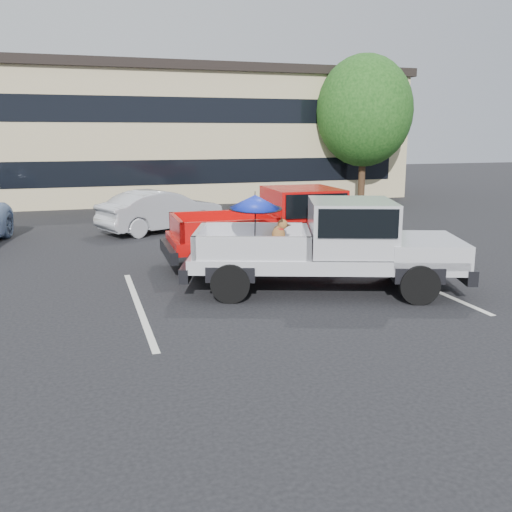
# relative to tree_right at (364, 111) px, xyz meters

# --- Properties ---
(ground) EXTENTS (90.00, 90.00, 0.00)m
(ground) POSITION_rel_tree_right_xyz_m (-9.00, -16.00, -4.21)
(ground) COLOR black
(ground) RESTS_ON ground
(stripe_left) EXTENTS (0.12, 5.00, 0.01)m
(stripe_left) POSITION_rel_tree_right_xyz_m (-12.00, -14.00, -4.21)
(stripe_left) COLOR silver
(stripe_left) RESTS_ON ground
(stripe_right) EXTENTS (0.12, 5.00, 0.01)m
(stripe_right) POSITION_rel_tree_right_xyz_m (-6.00, -14.00, -4.21)
(stripe_right) COLOR silver
(stripe_right) RESTS_ON ground
(motel_building) EXTENTS (20.40, 8.40, 6.30)m
(motel_building) POSITION_rel_tree_right_xyz_m (-7.00, 4.99, -1.00)
(motel_building) COLOR tan
(motel_building) RESTS_ON ground
(tree_right) EXTENTS (4.46, 4.46, 6.78)m
(tree_right) POSITION_rel_tree_right_xyz_m (0.00, 0.00, 0.00)
(tree_right) COLOR #332114
(tree_right) RESTS_ON ground
(tree_back) EXTENTS (4.68, 4.68, 7.11)m
(tree_back) POSITION_rel_tree_right_xyz_m (-3.00, 8.00, 0.20)
(tree_back) COLOR #332114
(tree_back) RESTS_ON ground
(silver_pickup) EXTENTS (6.02, 3.71, 2.06)m
(silver_pickup) POSITION_rel_tree_right_xyz_m (-7.92, -14.10, -3.16)
(silver_pickup) COLOR black
(silver_pickup) RESTS_ON ground
(red_pickup) EXTENTS (5.78, 2.25, 1.89)m
(red_pickup) POSITION_rel_tree_right_xyz_m (-7.86, -11.51, -3.18)
(red_pickup) COLOR black
(red_pickup) RESTS_ON ground
(silver_sedan) EXTENTS (4.40, 3.00, 1.37)m
(silver_sedan) POSITION_rel_tree_right_xyz_m (-10.34, -5.69, -3.52)
(silver_sedan) COLOR #B7BABF
(silver_sedan) RESTS_ON ground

